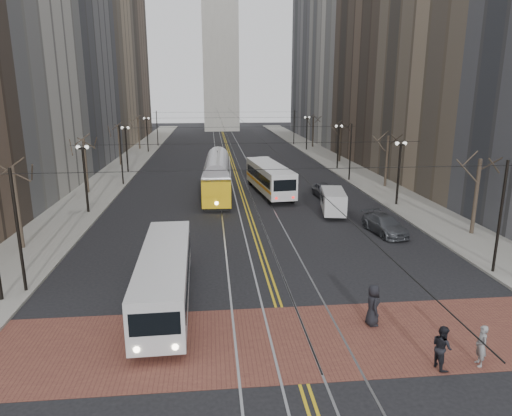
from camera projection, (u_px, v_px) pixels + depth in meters
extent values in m
plane|color=black|center=(276.00, 299.00, 23.14)|extent=(260.00, 260.00, 0.00)
cube|color=gray|center=(127.00, 164.00, 65.02)|extent=(5.00, 140.00, 0.15)
cube|color=gray|center=(333.00, 161.00, 67.91)|extent=(5.00, 140.00, 0.15)
cube|color=brown|center=(290.00, 340.00, 19.28)|extent=(25.00, 6.00, 0.01)
cube|color=gray|center=(232.00, 163.00, 66.48)|extent=(4.80, 130.00, 0.02)
cube|color=gold|center=(232.00, 163.00, 66.48)|extent=(0.42, 130.00, 0.01)
cube|color=slate|center=(39.00, 38.00, 60.73)|extent=(16.00, 20.00, 34.00)
cube|color=brown|center=(104.00, 44.00, 98.52)|extent=(16.00, 20.00, 40.00)
cube|color=brown|center=(407.00, 42.00, 65.65)|extent=(16.00, 20.00, 34.00)
cube|color=#B5B3AA|center=(376.00, 1.00, 82.86)|extent=(20.00, 20.00, 52.00)
cube|color=slate|center=(334.00, 46.00, 103.43)|extent=(16.00, 20.00, 40.00)
cube|color=#B2AFA5|center=(220.00, 17.00, 114.38)|extent=(9.00, 9.00, 56.00)
cylinder|color=black|center=(86.00, 181.00, 38.45)|extent=(0.20, 0.20, 5.60)
cylinder|color=black|center=(127.00, 151.00, 57.72)|extent=(0.20, 0.20, 5.60)
cylinder|color=black|center=(147.00, 136.00, 76.99)|extent=(0.20, 0.20, 5.60)
cylinder|color=black|center=(398.00, 176.00, 41.10)|extent=(0.20, 0.20, 5.60)
cylinder|color=black|center=(338.00, 148.00, 60.36)|extent=(0.20, 0.20, 5.60)
cylinder|color=black|center=(307.00, 134.00, 79.63)|extent=(0.20, 0.20, 5.60)
cylinder|color=#382D23|center=(18.00, 209.00, 29.59)|extent=(0.28, 0.28, 5.60)
cylinder|color=#382D23|center=(86.00, 167.00, 45.97)|extent=(0.28, 0.28, 5.60)
cylinder|color=#382D23|center=(120.00, 146.00, 63.31)|extent=(0.28, 0.28, 5.60)
cylinder|color=#382D23|center=(139.00, 134.00, 80.65)|extent=(0.28, 0.28, 5.60)
cylinder|color=#382D23|center=(476.00, 198.00, 32.62)|extent=(0.28, 0.28, 5.60)
cylinder|color=#382D23|center=(387.00, 162.00, 48.99)|extent=(0.28, 0.28, 5.60)
cylinder|color=#382D23|center=(340.00, 143.00, 66.33)|extent=(0.28, 0.28, 5.60)
cylinder|color=#382D23|center=(313.00, 132.00, 83.67)|extent=(0.28, 0.28, 5.60)
cylinder|color=black|center=(221.00, 121.00, 64.84)|extent=(0.03, 120.00, 0.03)
cylinder|color=black|center=(242.00, 121.00, 65.13)|extent=(0.03, 120.00, 0.03)
cylinder|color=black|center=(18.00, 232.00, 22.99)|extent=(0.16, 0.16, 6.60)
cylinder|color=black|center=(121.00, 156.00, 49.97)|extent=(0.16, 0.16, 6.60)
cylinder|color=black|center=(157.00, 129.00, 84.65)|extent=(0.16, 0.16, 6.60)
cylinder|color=black|center=(500.00, 219.00, 25.48)|extent=(0.16, 0.16, 6.60)
cylinder|color=black|center=(350.00, 153.00, 52.45)|extent=(0.16, 0.16, 6.60)
cylinder|color=black|center=(294.00, 128.00, 87.13)|extent=(0.16, 0.16, 6.60)
cube|color=silver|center=(165.00, 278.00, 22.27)|extent=(2.50, 10.81, 2.69)
cube|color=yellow|center=(218.00, 180.00, 45.35)|extent=(2.99, 13.69, 3.21)
cube|color=silver|center=(269.00, 179.00, 46.35)|extent=(3.78, 11.58, 2.97)
cube|color=silver|center=(333.00, 203.00, 38.56)|extent=(2.55, 4.89, 2.06)
imported|color=#47484F|center=(324.00, 190.00, 45.03)|extent=(1.80, 4.11, 1.38)
imported|color=#9EA1A5|center=(264.00, 163.00, 61.67)|extent=(2.13, 4.77, 1.52)
imported|color=#45484D|center=(385.00, 225.00, 33.52)|extent=(2.55, 4.89, 1.35)
imported|color=black|center=(373.00, 305.00, 20.35)|extent=(0.68, 0.98, 1.91)
imported|color=gray|center=(481.00, 346.00, 17.33)|extent=(0.49, 0.66, 1.65)
imported|color=black|center=(442.00, 347.00, 17.17)|extent=(0.78, 0.93, 1.73)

